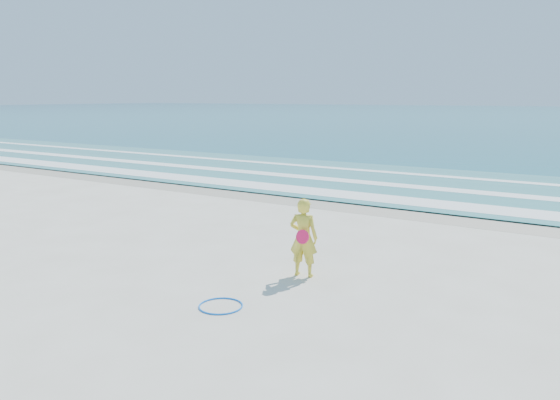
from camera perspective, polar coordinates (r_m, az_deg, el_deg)
The scene contains 8 objects.
ground at distance 10.36m, azimuth -13.73°, elevation -8.78°, with size 400.00×400.00×0.00m, color silver.
wet_sand at distance 17.59m, azimuth 7.69°, elevation -0.50°, with size 400.00×2.40×0.00m, color #B2A893.
shallow at distance 22.17m, azimuth 13.07°, elevation 1.76°, with size 400.00×10.00×0.01m, color #59B7AD.
foam_near at distance 18.76m, azimuth 9.34°, elevation 0.32°, with size 400.00×1.40×0.01m, color white.
foam_mid at distance 21.42m, azimuth 12.37°, elevation 1.51°, with size 400.00×0.90×0.01m, color white.
foam_far at distance 24.52m, azimuth 15.00°, elevation 2.54°, with size 400.00×0.60×0.01m, color white.
hoop at distance 9.21m, azimuth -6.21°, elevation -10.94°, with size 0.74×0.74×0.03m, color #0D71F1.
woman at distance 10.44m, azimuth 2.48°, elevation -3.94°, with size 0.61×0.46×1.52m.
Camera 1 is at (7.09, -6.73, 3.41)m, focal length 35.00 mm.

